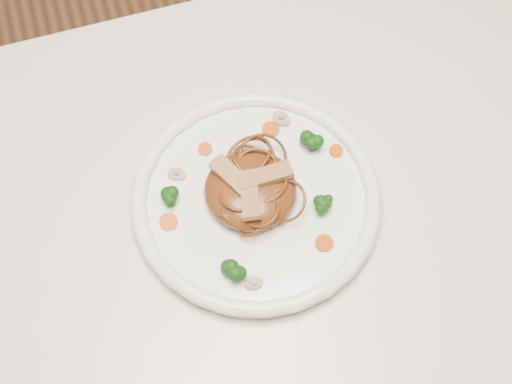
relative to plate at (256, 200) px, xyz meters
name	(u,v)px	position (x,y,z in m)	size (l,w,h in m)	color
ground	(246,379)	(-0.04, -0.05, -0.76)	(4.00, 4.00, 0.00)	brown
table	(239,275)	(-0.04, -0.05, -0.11)	(1.20, 0.80, 0.75)	beige
plate	(256,200)	(0.00, 0.00, 0.00)	(0.31, 0.31, 0.02)	white
noodle_mound	(250,189)	(-0.01, 0.00, 0.02)	(0.11, 0.11, 0.04)	#5F3012
chicken_a	(265,176)	(0.01, 0.01, 0.04)	(0.07, 0.02, 0.01)	#AB7951
chicken_b	(234,178)	(-0.02, 0.02, 0.04)	(0.07, 0.02, 0.01)	#AB7951
chicken_c	(250,195)	(-0.01, -0.01, 0.04)	(0.06, 0.02, 0.01)	#AB7951
broccoli_0	(313,139)	(0.09, 0.05, 0.03)	(0.03, 0.03, 0.03)	#12470E
broccoli_1	(168,197)	(-0.10, 0.03, 0.02)	(0.03, 0.03, 0.03)	#12470E
broccoli_2	(233,271)	(-0.06, -0.09, 0.02)	(0.02, 0.02, 0.03)	#12470E
broccoli_3	(324,202)	(0.07, -0.04, 0.02)	(0.03, 0.03, 0.03)	#12470E
carrot_0	(271,129)	(0.05, 0.09, 0.01)	(0.02, 0.02, 0.01)	#C24C07
carrot_1	(169,222)	(-0.11, 0.00, 0.01)	(0.02, 0.02, 0.01)	#C24C07
carrot_2	(336,151)	(0.12, 0.03, 0.01)	(0.02, 0.02, 0.01)	#C24C07
carrot_3	(205,149)	(-0.04, 0.08, 0.01)	(0.02, 0.02, 0.01)	#C24C07
carrot_4	(324,243)	(0.06, -0.08, 0.01)	(0.02, 0.02, 0.01)	#C24C07
mushroom_0	(254,283)	(-0.04, -0.11, 0.01)	(0.02, 0.02, 0.01)	#BDA78D
mushroom_1	(306,140)	(0.09, 0.06, 0.01)	(0.02, 0.02, 0.01)	#BDA78D
mushroom_2	(177,174)	(-0.08, 0.06, 0.01)	(0.02, 0.02, 0.01)	#BDA78D
mushroom_3	(281,119)	(0.07, 0.10, 0.01)	(0.03, 0.03, 0.01)	#BDA78D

